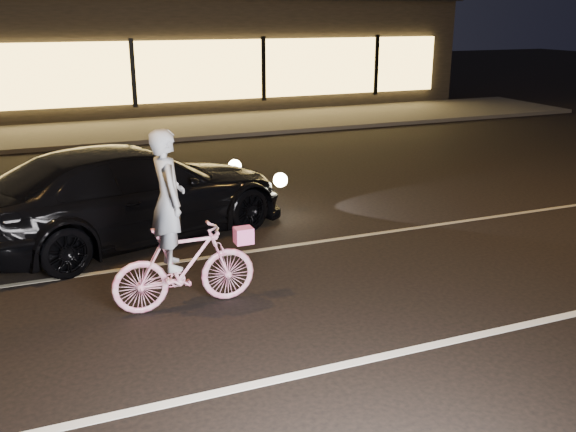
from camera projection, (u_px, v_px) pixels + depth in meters
name	position (u px, v px, depth m)	size (l,w,h in m)	color
ground	(332.00, 299.00, 8.17)	(90.00, 90.00, 0.00)	black
lane_stripe_near	(393.00, 354.00, 6.85)	(60.00, 0.12, 0.01)	silver
lane_stripe_far	(275.00, 248.00, 9.94)	(60.00, 0.10, 0.01)	gray
sidewalk	(146.00, 129.00, 19.63)	(30.00, 4.00, 0.12)	#383533
storefront	(114.00, 49.00, 24.26)	(25.40, 8.42, 4.20)	black
cyclist	(180.00, 247.00, 7.71)	(1.78, 0.61, 2.24)	#D62B70
sedan	(132.00, 193.00, 10.18)	(5.56, 3.58, 1.50)	black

